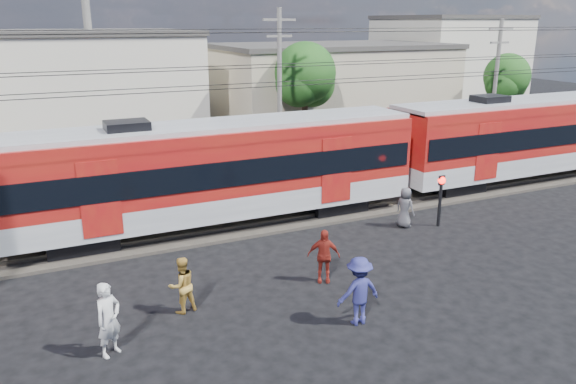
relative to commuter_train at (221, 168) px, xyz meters
name	(u,v)px	position (x,y,z in m)	size (l,w,h in m)	color
ground	(304,322)	(-0.39, -8.00, -2.40)	(120.00, 120.00, 0.00)	black
track_bed	(214,226)	(-0.39, 0.00, -2.34)	(70.00, 3.40, 0.12)	#2D2823
rail_near	(220,230)	(-0.39, -0.75, -2.22)	(70.00, 0.12, 0.12)	#59544C
rail_far	(208,218)	(-0.39, 0.75, -2.22)	(70.00, 0.12, 0.12)	#59544C
commuter_train	(221,168)	(0.00, 0.00, 0.00)	(50.30, 3.08, 4.17)	black
building_midwest	(94,87)	(-2.39, 19.00, 1.25)	(12.24, 12.24, 7.30)	beige
building_mideast	(329,88)	(13.61, 16.00, 0.75)	(16.32, 10.20, 6.30)	tan
building_east	(446,64)	(27.61, 20.00, 1.75)	(10.20, 10.20, 8.30)	beige
utility_pole_mid	(280,87)	(5.61, 7.00, 2.13)	(1.80, 0.24, 8.50)	slate
utility_pole_east	(495,82)	(19.61, 6.00, 1.88)	(1.80, 0.24, 8.00)	slate
tree_near	(307,77)	(8.80, 10.09, 2.26)	(3.82, 3.64, 6.72)	#382619
tree_far	(508,79)	(23.80, 9.09, 1.59)	(3.36, 3.12, 5.76)	#382619
pedestrian_a	(109,319)	(-5.36, -7.38, -1.45)	(0.69, 0.45, 1.90)	silver
pedestrian_b	(182,285)	(-3.22, -6.05, -1.58)	(0.79, 0.62, 1.63)	#B88D39
pedestrian_c	(359,291)	(0.91, -8.65, -1.45)	(1.23, 0.71, 1.91)	navy
pedestrian_d	(324,256)	(1.28, -6.01, -1.54)	(1.01, 0.42, 1.72)	maroon
pedestrian_e	(405,207)	(6.50, -3.08, -1.59)	(0.79, 0.52, 1.62)	#49494E
car_silver	(554,136)	(24.26, 5.08, -1.67)	(1.72, 4.27, 1.46)	silver
car_white	(565,138)	(24.14, 4.13, -1.66)	(1.57, 4.50, 1.48)	silver
crossing_signal	(441,191)	(7.80, -3.58, -0.96)	(0.30, 0.30, 2.08)	black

